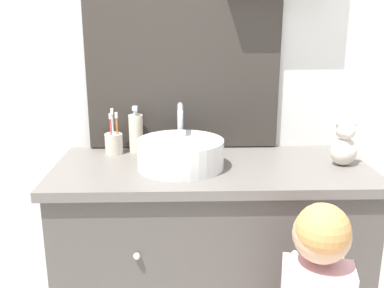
# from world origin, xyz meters

# --- Properties ---
(wall_back) EXTENTS (3.20, 0.18, 2.50)m
(wall_back) POSITION_xyz_m (0.01, 0.62, 1.28)
(wall_back) COLOR silver
(wall_back) RESTS_ON ground_plane
(vanity_counter) EXTENTS (1.20, 0.53, 0.85)m
(vanity_counter) POSITION_xyz_m (0.00, 0.34, 0.42)
(vanity_counter) COLOR #4C4742
(vanity_counter) RESTS_ON ground_plane
(sink_basin) EXTENTS (0.33, 0.37, 0.22)m
(sink_basin) POSITION_xyz_m (-0.12, 0.32, 0.90)
(sink_basin) COLOR silver
(sink_basin) RESTS_ON vanity_counter
(toothbrush_holder) EXTENTS (0.07, 0.07, 0.19)m
(toothbrush_holder) POSITION_xyz_m (-0.40, 0.51, 0.89)
(toothbrush_holder) COLOR beige
(toothbrush_holder) RESTS_ON vanity_counter
(soap_dispenser) EXTENTS (0.06, 0.06, 0.20)m
(soap_dispenser) POSITION_xyz_m (-0.31, 0.53, 0.93)
(soap_dispenser) COLOR beige
(soap_dispenser) RESTS_ON vanity_counter
(teddy_bear) EXTENTS (0.10, 0.08, 0.18)m
(teddy_bear) POSITION_xyz_m (0.50, 0.33, 0.93)
(teddy_bear) COLOR beige
(teddy_bear) RESTS_ON vanity_counter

